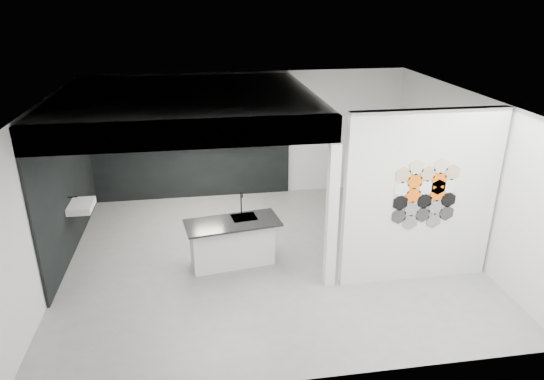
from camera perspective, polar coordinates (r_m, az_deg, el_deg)
The scene contains 17 objects.
floor at distance 8.70m, azimuth -0.35°, elevation -7.85°, with size 7.00×6.00×0.01m, color gray.
partition_panel at distance 7.83m, azimuth 17.08°, elevation -0.95°, with size 2.45×0.15×2.80m, color silver.
bay_clad_back at distance 10.89m, azimuth -9.51°, elevation 4.94°, with size 4.40×0.04×2.35m, color black.
bay_clad_left at distance 9.33m, azimuth -22.94°, elevation 0.48°, with size 0.04×4.00×2.35m, color black.
bulkhead at distance 8.64m, azimuth -10.09°, elevation 9.84°, with size 4.40×4.00×0.40m, color silver.
corner_column at distance 7.44m, azimuth 7.05°, elevation -3.24°, with size 0.16×0.16×2.35m, color silver.
fascia_beam at distance 6.77m, azimuth -10.24°, elevation 6.45°, with size 4.40×0.16×0.40m, color silver.
wall_basin at distance 9.21m, azimuth -21.52°, elevation -1.77°, with size 0.40×0.60×0.12m, color silver.
display_shelf at distance 10.75m, azimuth -9.02°, elevation 5.44°, with size 3.00×0.15×0.04m, color black.
kitchen_island at distance 8.31m, azimuth -4.70°, elevation -6.05°, with size 1.65×0.91×1.26m.
stockpot at distance 10.79m, azimuth -14.91°, elevation 5.67°, with size 0.24×0.24×0.20m, color black.
kettle at distance 10.76m, azimuth -4.21°, elevation 6.14°, with size 0.16×0.16×0.13m, color black.
glass_bowl at distance 10.81m, azimuth -1.84°, elevation 6.20°, with size 0.15×0.15×0.11m, color gray.
glass_vase at distance 10.80m, azimuth -1.84°, elevation 6.27°, with size 0.10×0.10×0.14m, color gray.
bottle_dark at distance 10.73m, azimuth -9.72°, elevation 5.85°, with size 0.05×0.05×0.14m, color black.
utensil_cup at distance 10.76m, azimuth -12.92°, elevation 5.57°, with size 0.08×0.08×0.10m, color black.
hex_tile_cluster at distance 7.74m, azimuth 17.65°, elevation -0.47°, with size 1.04×0.02×1.16m.
Camera 1 is at (-1.10, -7.45, 4.34)m, focal length 32.00 mm.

